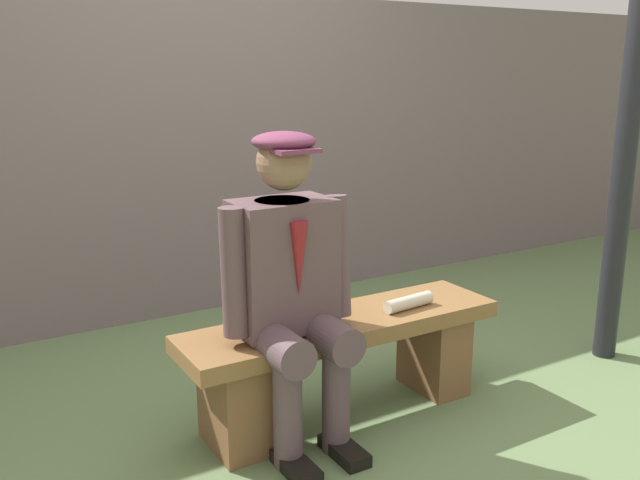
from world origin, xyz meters
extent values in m
plane|color=#5F784B|center=(0.00, 0.00, 0.00)|extent=(30.00, 30.00, 0.00)
cube|color=brown|center=(0.00, 0.00, 0.41)|extent=(1.41, 0.37, 0.07)
cube|color=brown|center=(-0.50, 0.00, 0.19)|extent=(0.19, 0.31, 0.38)
cube|color=brown|center=(0.50, 0.00, 0.19)|extent=(0.19, 0.31, 0.38)
cube|color=brown|center=(0.28, 0.00, 0.72)|extent=(0.39, 0.25, 0.52)
cylinder|color=#1E2338|center=(0.28, 0.00, 0.95)|extent=(0.21, 0.21, 0.06)
cone|color=maroon|center=(0.28, 0.13, 0.77)|extent=(0.07, 0.07, 0.28)
sphere|color=#8C664C|center=(0.28, 0.02, 1.12)|extent=(0.21, 0.21, 0.21)
ellipsoid|color=#6C2F4B|center=(0.28, 0.02, 1.20)|extent=(0.24, 0.24, 0.07)
cube|color=#6C2F4B|center=(0.28, 0.11, 1.17)|extent=(0.17, 0.09, 0.02)
cylinder|color=#564148|center=(0.17, 0.11, 0.46)|extent=(0.15, 0.41, 0.15)
cylinder|color=#564148|center=(0.17, 0.23, 0.23)|extent=(0.11, 0.11, 0.46)
cube|color=black|center=(0.17, 0.29, 0.03)|extent=(0.10, 0.24, 0.05)
cylinder|color=brown|center=(0.06, 0.04, 0.73)|extent=(0.11, 0.16, 0.49)
cylinder|color=#564148|center=(0.39, 0.11, 0.46)|extent=(0.15, 0.41, 0.15)
cylinder|color=#564148|center=(0.39, 0.23, 0.23)|extent=(0.11, 0.11, 0.46)
cube|color=black|center=(0.39, 0.29, 0.03)|extent=(0.10, 0.24, 0.05)
cylinder|color=brown|center=(0.50, 0.04, 0.73)|extent=(0.11, 0.12, 0.49)
cylinder|color=beige|center=(-0.30, 0.05, 0.47)|extent=(0.25, 0.08, 0.06)
cube|color=#6D5E60|center=(0.00, -1.68, 0.95)|extent=(12.00, 0.24, 1.89)
cylinder|color=black|center=(-1.52, 0.17, 1.43)|extent=(0.11, 0.11, 2.85)
camera|label=1|loc=(1.47, 2.27, 1.46)|focal=38.38mm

